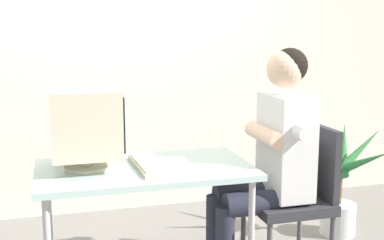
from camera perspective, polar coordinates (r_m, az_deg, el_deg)
name	(u,v)px	position (r m, az deg, el deg)	size (l,w,h in m)	color
wall_back	(149,27)	(4.11, -4.96, 10.55)	(8.00, 0.10, 3.00)	silver
desk	(145,177)	(2.79, -5.42, -6.53)	(1.18, 0.67, 0.73)	#B7B7BC
crt_monitor	(86,124)	(2.72, -12.04, -0.43)	(0.37, 0.37, 0.44)	beige
keyboard	(149,165)	(2.76, -4.93, -5.13)	(0.17, 0.47, 0.03)	beige
office_chair	(298,191)	(3.10, 12.03, -7.99)	(0.46, 0.46, 0.91)	#4C4C51
person_seated	(271,154)	(2.95, 9.01, -3.85)	(0.70, 0.58, 1.38)	silver
potted_plant	(339,183)	(3.77, 16.55, -6.95)	(0.81, 0.76, 0.81)	silver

